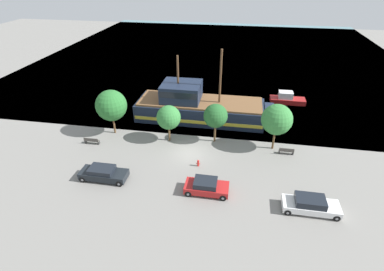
# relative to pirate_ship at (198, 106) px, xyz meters

# --- Properties ---
(ground_plane) EXTENTS (160.00, 160.00, 0.00)m
(ground_plane) POSITION_rel_pirate_ship_xyz_m (0.46, -9.05, -1.79)
(ground_plane) COLOR gray
(water_surface) EXTENTS (80.00, 80.00, 0.00)m
(water_surface) POSITION_rel_pirate_ship_xyz_m (0.46, 34.95, -1.79)
(water_surface) COLOR slate
(water_surface) RESTS_ON ground
(pirate_ship) EXTENTS (18.81, 5.92, 9.86)m
(pirate_ship) POSITION_rel_pirate_ship_xyz_m (0.00, 0.00, 0.00)
(pirate_ship) COLOR #192338
(pirate_ship) RESTS_ON water_surface
(moored_boat_dockside) EXTENTS (5.34, 2.03, 1.80)m
(moored_boat_dockside) POSITION_rel_pirate_ship_xyz_m (12.97, 7.58, -1.13)
(moored_boat_dockside) COLOR maroon
(moored_boat_dockside) RESTS_ON water_surface
(parked_car_curb_front) EXTENTS (4.94, 1.97, 1.48)m
(parked_car_curb_front) POSITION_rel_pirate_ship_xyz_m (12.66, -16.38, -1.07)
(parked_car_curb_front) COLOR white
(parked_car_curb_front) RESTS_ON ground_plane
(parked_car_curb_mid) EXTENTS (4.81, 1.93, 1.41)m
(parked_car_curb_mid) POSITION_rel_pirate_ship_xyz_m (-7.34, -15.24, -1.08)
(parked_car_curb_mid) COLOR black
(parked_car_curb_mid) RESTS_ON ground_plane
(parked_car_curb_rear) EXTENTS (4.20, 2.01, 1.43)m
(parked_car_curb_rear) POSITION_rel_pirate_ship_xyz_m (3.24, -15.49, -1.08)
(parked_car_curb_rear) COLOR #B21E1E
(parked_car_curb_rear) RESTS_ON ground_plane
(fire_hydrant) EXTENTS (0.42, 0.25, 0.76)m
(fire_hydrant) POSITION_rel_pirate_ship_xyz_m (1.82, -11.38, -1.38)
(fire_hydrant) COLOR red
(fire_hydrant) RESTS_ON ground_plane
(bench_promenade_east) EXTENTS (1.85, 0.45, 0.85)m
(bench_promenade_east) POSITION_rel_pirate_ship_xyz_m (-11.66, -9.08, -1.35)
(bench_promenade_east) COLOR #4C4742
(bench_promenade_east) RESTS_ON ground_plane
(bench_promenade_west) EXTENTS (1.66, 0.45, 0.85)m
(bench_promenade_west) POSITION_rel_pirate_ship_xyz_m (11.49, -7.39, -1.35)
(bench_promenade_west) COLOR #4C4742
(bench_promenade_west) RESTS_ON ground_plane
(tree_row_east) EXTENTS (3.87, 3.87, 5.81)m
(tree_row_east) POSITION_rel_pirate_ship_xyz_m (-9.94, -5.98, 2.08)
(tree_row_east) COLOR brown
(tree_row_east) RESTS_ON ground_plane
(tree_row_mideast) EXTENTS (2.92, 2.92, 4.64)m
(tree_row_mideast) POSITION_rel_pirate_ship_xyz_m (-2.51, -6.66, 1.39)
(tree_row_mideast) COLOR brown
(tree_row_mideast) RESTS_ON ground_plane
(tree_row_midwest) EXTENTS (2.88, 2.88, 4.93)m
(tree_row_midwest) POSITION_rel_pirate_ship_xyz_m (3.03, -5.89, 1.69)
(tree_row_midwest) COLOR brown
(tree_row_midwest) RESTS_ON ground_plane
(tree_row_west) EXTENTS (3.54, 3.54, 5.63)m
(tree_row_west) POSITION_rel_pirate_ship_xyz_m (10.01, -6.37, 2.06)
(tree_row_west) COLOR brown
(tree_row_west) RESTS_ON ground_plane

